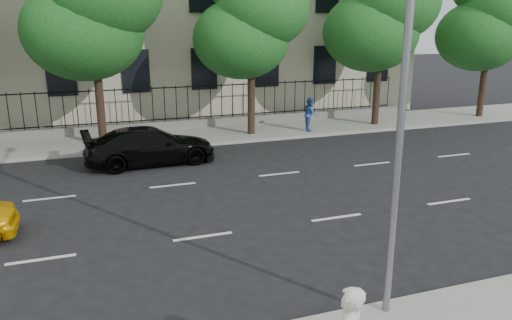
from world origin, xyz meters
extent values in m
plane|color=black|center=(0.00, 0.00, 0.00)|extent=(120.00, 120.00, 0.00)
cube|color=gray|center=(0.00, 14.00, 0.07)|extent=(60.00, 4.00, 0.15)
cube|color=slate|center=(0.00, 15.70, 0.35)|extent=(30.00, 0.50, 0.40)
cube|color=black|center=(0.00, 15.70, 0.65)|extent=(28.80, 0.05, 0.05)
cube|color=black|center=(0.00, 15.70, 2.25)|extent=(28.80, 0.05, 0.05)
cylinder|color=slate|center=(2.50, -2.30, 4.15)|extent=(0.14, 0.14, 8.00)
cylinder|color=#382619|center=(-2.00, 13.20, 1.81)|extent=(0.36, 0.36, 3.32)
ellipsoid|color=#1E551C|center=(-2.40, 13.50, 5.09)|extent=(5.13, 5.13, 4.21)
cylinder|color=#382619|center=(5.00, 13.20, 1.69)|extent=(0.36, 0.36, 3.08)
ellipsoid|color=#1E551C|center=(4.60, 13.50, 4.67)|extent=(4.56, 4.56, 3.74)
ellipsoid|color=#1E551C|center=(5.50, 13.00, 5.99)|extent=(4.32, 4.32, 3.55)
cylinder|color=#382619|center=(12.00, 13.20, 1.76)|extent=(0.36, 0.36, 3.22)
ellipsoid|color=#1E551C|center=(11.60, 13.50, 4.93)|extent=(4.94, 4.94, 4.06)
ellipsoid|color=#1E551C|center=(12.50, 13.00, 6.36)|extent=(4.68, 4.68, 3.85)
cylinder|color=#382619|center=(19.00, 13.20, 1.65)|extent=(0.36, 0.36, 3.01)
ellipsoid|color=#1E551C|center=(18.60, 13.50, 4.66)|extent=(4.75, 4.75, 3.90)
ellipsoid|color=#1E551C|center=(19.50, 13.00, 6.04)|extent=(4.50, 4.50, 3.70)
imported|color=black|center=(-0.34, 9.97, 0.74)|extent=(5.24, 2.37, 1.49)
imported|color=#2B4F98|center=(8.03, 12.90, 0.99)|extent=(0.86, 0.97, 1.68)
camera|label=1|loc=(-2.70, -9.52, 5.61)|focal=35.00mm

